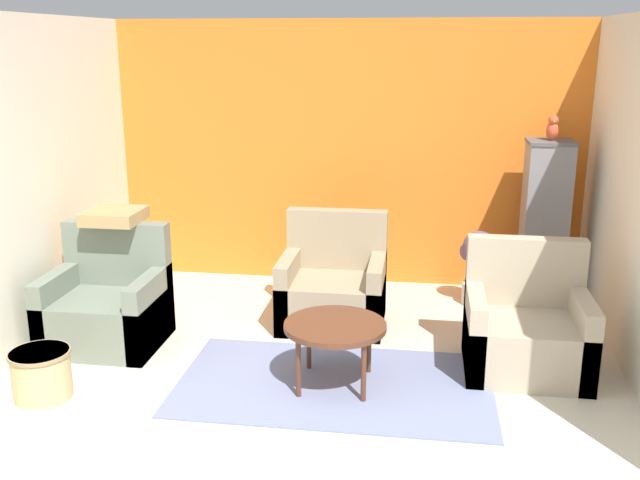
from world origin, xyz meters
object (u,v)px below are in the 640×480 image
(armchair_middle, at_px, (333,289))
(armchair_left, at_px, (107,308))
(birdcage, at_px, (544,227))
(potted_plant, at_px, (478,261))
(coffee_table, at_px, (335,329))
(parrot, at_px, (552,129))
(wicker_basket, at_px, (41,373))
(armchair_right, at_px, (526,331))

(armchair_middle, bearing_deg, armchair_left, -158.12)
(birdcage, bearing_deg, armchair_middle, -158.01)
(potted_plant, bearing_deg, birdcage, 10.66)
(potted_plant, bearing_deg, armchair_middle, -153.33)
(armchair_left, xyz_separation_m, potted_plant, (2.92, 1.30, 0.11))
(coffee_table, distance_m, parrot, 2.74)
(armchair_left, relative_size, potted_plant, 1.35)
(armchair_middle, bearing_deg, potted_plant, 26.67)
(parrot, distance_m, wicker_basket, 4.46)
(armchair_right, xyz_separation_m, armchair_middle, (-1.49, 0.69, 0.00))
(armchair_middle, xyz_separation_m, wicker_basket, (-1.75, -1.60, -0.12))
(armchair_right, bearing_deg, coffee_table, -161.08)
(armchair_right, distance_m, parrot, 1.94)
(coffee_table, bearing_deg, armchair_right, 18.92)
(armchair_middle, bearing_deg, armchair_right, -24.82)
(armchair_left, height_order, armchair_middle, same)
(armchair_left, bearing_deg, birdcage, 21.94)
(parrot, bearing_deg, birdcage, -90.00)
(coffee_table, distance_m, wicker_basket, 1.98)
(birdcage, bearing_deg, wicker_basket, -146.78)
(parrot, bearing_deg, armchair_right, -102.00)
(armchair_right, height_order, wicker_basket, armchair_right)
(armchair_right, bearing_deg, parrot, 78.00)
(coffee_table, xyz_separation_m, armchair_middle, (-0.16, 1.14, -0.12))
(armchair_left, xyz_separation_m, parrot, (3.48, 1.41, 1.29))
(armchair_left, height_order, wicker_basket, armchair_left)
(armchair_left, bearing_deg, potted_plant, 23.93)
(wicker_basket, bearing_deg, parrot, 33.24)
(parrot, relative_size, potted_plant, 0.32)
(armchair_left, xyz_separation_m, wicker_basket, (-0.06, -0.92, -0.12))
(armchair_middle, distance_m, birdcage, 1.98)
(armchair_left, xyz_separation_m, birdcage, (3.48, 1.40, 0.43))
(birdcage, height_order, parrot, parrot)
(armchair_middle, height_order, birdcage, birdcage)
(coffee_table, bearing_deg, potted_plant, 58.76)
(coffee_table, distance_m, armchair_left, 1.92)
(parrot, bearing_deg, potted_plant, -169.16)
(coffee_table, xyz_separation_m, wicker_basket, (-1.91, -0.45, -0.24))
(armchair_right, distance_m, birdcage, 1.50)
(coffee_table, height_order, potted_plant, potted_plant)
(armchair_left, relative_size, armchair_middle, 1.00)
(armchair_middle, distance_m, parrot, 2.32)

